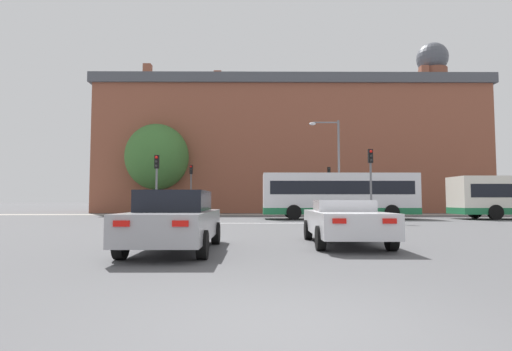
{
  "coord_description": "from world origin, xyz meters",
  "views": [
    {
      "loc": [
        -0.44,
        -4.08,
        1.28
      ],
      "look_at": [
        -0.25,
        25.93,
        3.16
      ],
      "focal_mm": 28.0,
      "sensor_mm": 36.0,
      "label": 1
    }
  ],
  "objects_px": {
    "car_saloon_left": "(175,220)",
    "pedestrian_walking_west": "(180,203)",
    "bus_crossing_lead": "(339,195)",
    "traffic_light_far_left": "(191,181)",
    "traffic_light_far_right": "(329,183)",
    "street_lamp_junction": "(334,158)",
    "pedestrian_waiting": "(296,203)",
    "traffic_light_near_right": "(371,173)",
    "pedestrian_walking_east": "(140,204)",
    "car_roadster_right": "(344,221)",
    "traffic_light_near_left": "(156,177)"
  },
  "relations": [
    {
      "from": "traffic_light_near_right",
      "to": "pedestrian_walking_west",
      "type": "xyz_separation_m",
      "value": [
        -13.31,
        12.57,
        -1.82
      ]
    },
    {
      "from": "bus_crossing_lead",
      "to": "traffic_light_far_left",
      "type": "xyz_separation_m",
      "value": [
        -11.5,
        7.68,
        1.28
      ]
    },
    {
      "from": "traffic_light_far_right",
      "to": "traffic_light_near_left",
      "type": "height_order",
      "value": "traffic_light_far_right"
    },
    {
      "from": "bus_crossing_lead",
      "to": "street_lamp_junction",
      "type": "distance_m",
      "value": 3.11
    },
    {
      "from": "bus_crossing_lead",
      "to": "car_roadster_right",
      "type": "bearing_deg",
      "value": -11.56
    },
    {
      "from": "pedestrian_walking_east",
      "to": "car_roadster_right",
      "type": "bearing_deg",
      "value": -133.39
    },
    {
      "from": "pedestrian_walking_west",
      "to": "traffic_light_far_right",
      "type": "bearing_deg",
      "value": -6.72
    },
    {
      "from": "car_saloon_left",
      "to": "traffic_light_far_right",
      "type": "xyz_separation_m",
      "value": [
        8.82,
        25.62,
        2.11
      ]
    },
    {
      "from": "traffic_light_far_right",
      "to": "street_lamp_junction",
      "type": "distance_m",
      "value": 6.88
    },
    {
      "from": "traffic_light_far_right",
      "to": "pedestrian_walking_east",
      "type": "distance_m",
      "value": 17.5
    },
    {
      "from": "car_roadster_right",
      "to": "pedestrian_walking_west",
      "type": "relative_size",
      "value": 2.72
    },
    {
      "from": "car_roadster_right",
      "to": "traffic_light_near_left",
      "type": "distance_m",
      "value": 14.57
    },
    {
      "from": "car_saloon_left",
      "to": "traffic_light_near_right",
      "type": "xyz_separation_m",
      "value": [
        8.77,
        12.66,
        2.08
      ]
    },
    {
      "from": "traffic_light_far_right",
      "to": "street_lamp_junction",
      "type": "relative_size",
      "value": 0.6
    },
    {
      "from": "bus_crossing_lead",
      "to": "street_lamp_junction",
      "type": "bearing_deg",
      "value": -178.88
    },
    {
      "from": "bus_crossing_lead",
      "to": "traffic_light_near_right",
      "type": "height_order",
      "value": "traffic_light_near_right"
    },
    {
      "from": "traffic_light_near_left",
      "to": "pedestrian_waiting",
      "type": "xyz_separation_m",
      "value": [
        9.6,
        12.94,
        -1.63
      ]
    },
    {
      "from": "traffic_light_far_right",
      "to": "pedestrian_waiting",
      "type": "height_order",
      "value": "traffic_light_far_right"
    },
    {
      "from": "traffic_light_far_right",
      "to": "traffic_light_far_left",
      "type": "xyz_separation_m",
      "value": [
        -12.38,
        -0.44,
        0.08
      ]
    },
    {
      "from": "bus_crossing_lead",
      "to": "pedestrian_waiting",
      "type": "xyz_separation_m",
      "value": [
        -2.05,
        8.65,
        -0.64
      ]
    },
    {
      "from": "car_saloon_left",
      "to": "pedestrian_walking_west",
      "type": "relative_size",
      "value": 2.79
    },
    {
      "from": "traffic_light_far_right",
      "to": "pedestrian_walking_west",
      "type": "distance_m",
      "value": 13.48
    },
    {
      "from": "traffic_light_near_left",
      "to": "pedestrian_walking_west",
      "type": "xyz_separation_m",
      "value": [
        -0.81,
        12.02,
        -1.65
      ]
    },
    {
      "from": "traffic_light_near_right",
      "to": "pedestrian_walking_east",
      "type": "height_order",
      "value": "traffic_light_near_right"
    },
    {
      "from": "bus_crossing_lead",
      "to": "traffic_light_far_left",
      "type": "height_order",
      "value": "traffic_light_far_left"
    },
    {
      "from": "traffic_light_far_right",
      "to": "pedestrian_waiting",
      "type": "bearing_deg",
      "value": 169.77
    },
    {
      "from": "car_roadster_right",
      "to": "street_lamp_junction",
      "type": "height_order",
      "value": "street_lamp_junction"
    },
    {
      "from": "traffic_light_far_right",
      "to": "traffic_light_far_left",
      "type": "height_order",
      "value": "traffic_light_far_left"
    },
    {
      "from": "street_lamp_junction",
      "to": "pedestrian_walking_west",
      "type": "relative_size",
      "value": 4.12
    },
    {
      "from": "traffic_light_far_left",
      "to": "pedestrian_walking_west",
      "type": "distance_m",
      "value": 2.17
    },
    {
      "from": "pedestrian_waiting",
      "to": "pedestrian_walking_west",
      "type": "bearing_deg",
      "value": 171.17
    },
    {
      "from": "car_saloon_left",
      "to": "bus_crossing_lead",
      "type": "distance_m",
      "value": 19.24
    },
    {
      "from": "car_roadster_right",
      "to": "pedestrian_waiting",
      "type": "bearing_deg",
      "value": 88.7
    },
    {
      "from": "bus_crossing_lead",
      "to": "traffic_light_near_left",
      "type": "xyz_separation_m",
      "value": [
        -11.66,
        -4.29,
        0.99
      ]
    },
    {
      "from": "car_saloon_left",
      "to": "pedestrian_walking_east",
      "type": "xyz_separation_m",
      "value": [
        -8.54,
        26.79,
        0.14
      ]
    },
    {
      "from": "pedestrian_walking_east",
      "to": "traffic_light_near_right",
      "type": "bearing_deg",
      "value": -110.13
    },
    {
      "from": "pedestrian_walking_east",
      "to": "car_saloon_left",
      "type": "bearing_deg",
      "value": -143.22
    },
    {
      "from": "pedestrian_walking_east",
      "to": "pedestrian_walking_west",
      "type": "xyz_separation_m",
      "value": [
        4.0,
        -1.56,
        0.11
      ]
    },
    {
      "from": "traffic_light_near_right",
      "to": "pedestrian_waiting",
      "type": "height_order",
      "value": "traffic_light_near_right"
    },
    {
      "from": "bus_crossing_lead",
      "to": "pedestrian_waiting",
      "type": "bearing_deg",
      "value": -166.65
    },
    {
      "from": "traffic_light_far_left",
      "to": "pedestrian_waiting",
      "type": "height_order",
      "value": "traffic_light_far_left"
    },
    {
      "from": "traffic_light_far_left",
      "to": "pedestrian_waiting",
      "type": "xyz_separation_m",
      "value": [
        9.45,
        0.97,
        -1.92
      ]
    },
    {
      "from": "street_lamp_junction",
      "to": "bus_crossing_lead",
      "type": "bearing_deg",
      "value": -88.88
    },
    {
      "from": "traffic_light_far_left",
      "to": "pedestrian_walking_east",
      "type": "relative_size",
      "value": 2.79
    },
    {
      "from": "car_roadster_right",
      "to": "bus_crossing_lead",
      "type": "xyz_separation_m",
      "value": [
        3.28,
        16.04,
        1.01
      ]
    },
    {
      "from": "car_saloon_left",
      "to": "car_roadster_right",
      "type": "distance_m",
      "value": 4.88
    },
    {
      "from": "car_saloon_left",
      "to": "traffic_light_far_right",
      "type": "distance_m",
      "value": 27.18
    },
    {
      "from": "bus_crossing_lead",
      "to": "street_lamp_junction",
      "type": "height_order",
      "value": "street_lamp_junction"
    },
    {
      "from": "pedestrian_waiting",
      "to": "car_saloon_left",
      "type": "bearing_deg",
      "value": -116.59
    },
    {
      "from": "pedestrian_walking_west",
      "to": "bus_crossing_lead",
      "type": "bearing_deg",
      "value": -40.2
    }
  ]
}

